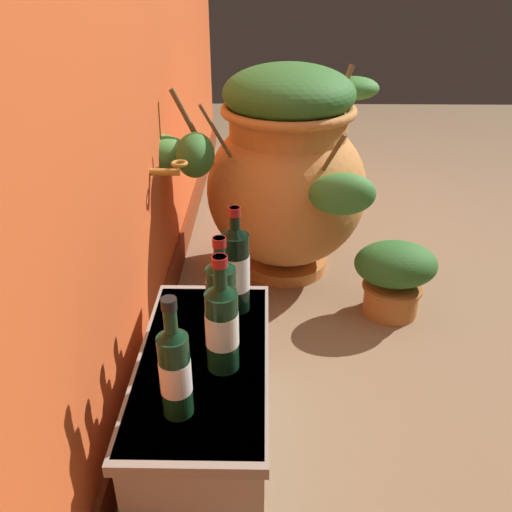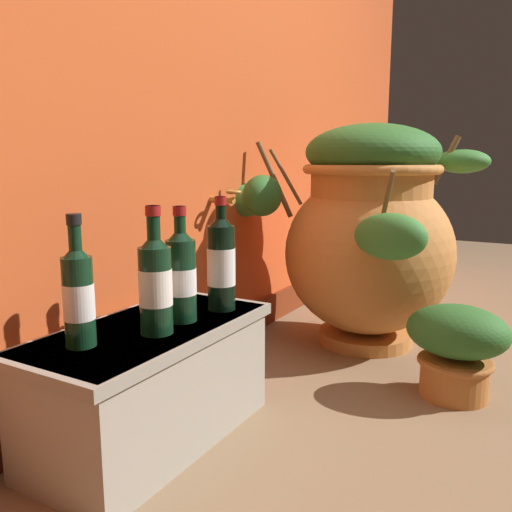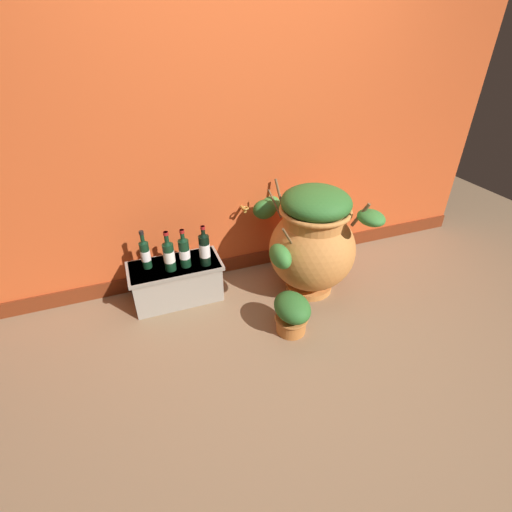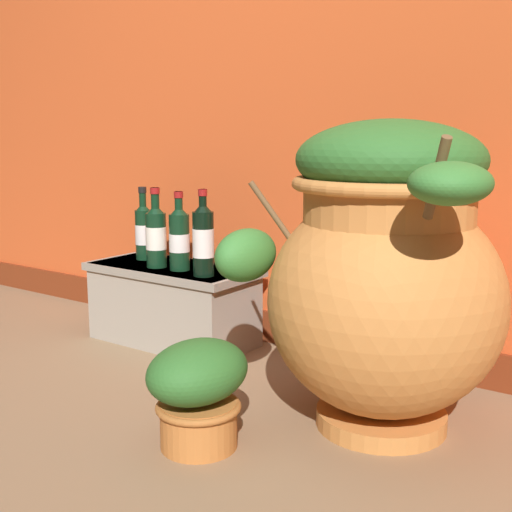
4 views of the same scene
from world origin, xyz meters
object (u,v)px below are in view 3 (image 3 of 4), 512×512
Objects in this scene: wine_bottle_right at (169,254)px; potted_shrub at (292,313)px; terracotta_urn at (312,240)px; wine_bottle_left at (184,251)px; wine_bottle_middle at (145,253)px; wine_bottle_back at (204,248)px.

wine_bottle_right is 1.01× the size of potted_shrub.
wine_bottle_left is (-0.93, 0.19, -0.01)m from terracotta_urn.
terracotta_urn is 3.23× the size of potted_shrub.
wine_bottle_right is 0.96m from potted_shrub.
wine_bottle_left and wine_bottle_middle have the same top height.
wine_bottle_back is at bearing 128.25° from potted_shrub.
wine_bottle_back is at bearing -11.85° from wine_bottle_left.
potted_shrub is at bearing -129.90° from terracotta_urn.
terracotta_urn reaches higher than wine_bottle_middle.
wine_bottle_right reaches higher than wine_bottle_middle.
wine_bottle_middle reaches higher than potted_shrub.
wine_bottle_middle is (-1.20, 0.27, -0.01)m from terracotta_urn.
potted_shrub is at bearing -38.29° from wine_bottle_middle.
wine_bottle_back is at bearing 168.26° from terracotta_urn.
wine_bottle_left is 0.98× the size of potted_shrub.
wine_bottle_right is (-1.04, 0.18, -0.01)m from terracotta_urn.
wine_bottle_middle is 0.43m from wine_bottle_back.
wine_bottle_middle is 0.18m from wine_bottle_right.
wine_bottle_right is at bearing 140.05° from potted_shrub.
wine_bottle_left is 0.95× the size of wine_bottle_back.
terracotta_urn is 0.60m from potted_shrub.
terracotta_urn is 0.95m from wine_bottle_left.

